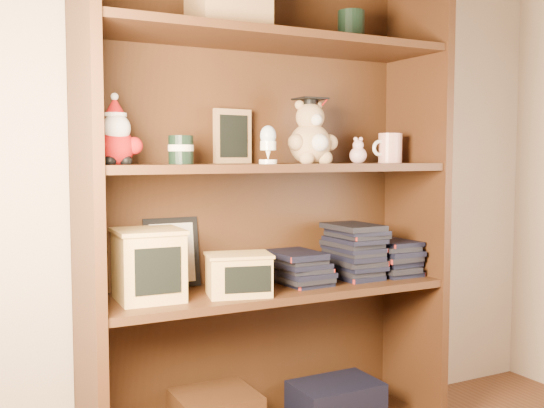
{
  "coord_description": "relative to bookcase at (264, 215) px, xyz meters",
  "views": [
    {
      "loc": [
        -0.76,
        -0.5,
        0.97
      ],
      "look_at": [
        0.18,
        1.3,
        0.82
      ],
      "focal_mm": 42.0,
      "sensor_mm": 36.0,
      "label": 1
    }
  ],
  "objects": [
    {
      "name": "book_stack_right",
      "position": [
        0.48,
        -0.05,
        -0.17
      ],
      "size": [
        0.14,
        0.2,
        0.11
      ],
      "color": "black",
      "rests_on": "shelf_lower"
    },
    {
      "name": "santa_plush",
      "position": [
        -0.5,
        -0.06,
        0.25
      ],
      "size": [
        0.15,
        0.11,
        0.21
      ],
      "color": "#A50F0F",
      "rests_on": "shelf_upper"
    },
    {
      "name": "teachers_tin",
      "position": [
        -0.3,
        -0.05,
        0.21
      ],
      "size": [
        0.08,
        0.08,
        0.08
      ],
      "color": "black",
      "rests_on": "shelf_upper"
    },
    {
      "name": "book_stack_left",
      "position": [
        0.1,
        -0.05,
        -0.17
      ],
      "size": [
        0.14,
        0.2,
        0.11
      ],
      "color": "black",
      "rests_on": "shelf_lower"
    },
    {
      "name": "teacher_mug",
      "position": [
        0.47,
        -0.05,
        0.22
      ],
      "size": [
        0.12,
        0.08,
        0.1
      ],
      "color": "silver",
      "rests_on": "shelf_upper"
    },
    {
      "name": "certificate_frame",
      "position": [
        -0.29,
        0.09,
        -0.12
      ],
      "size": [
        0.18,
        0.05,
        0.23
      ],
      "color": "black",
      "rests_on": "shelf_lower"
    },
    {
      "name": "pink_figurine",
      "position": [
        0.34,
        -0.05,
        0.21
      ],
      "size": [
        0.06,
        0.06,
        0.09
      ],
      "color": "beige",
      "rests_on": "shelf_upper"
    },
    {
      "name": "egg_cup",
      "position": [
        -0.05,
        -0.13,
        0.23
      ],
      "size": [
        0.06,
        0.06,
        0.12
      ],
      "color": "white",
      "rests_on": "shelf_upper"
    },
    {
      "name": "chalkboard_plaque",
      "position": [
        -0.08,
        0.06,
        0.26
      ],
      "size": [
        0.14,
        0.08,
        0.18
      ],
      "color": "#9E7547",
      "rests_on": "shelf_upper"
    },
    {
      "name": "shelf_lower",
      "position": [
        0.0,
        -0.05,
        -0.24
      ],
      "size": [
        1.14,
        0.33,
        0.02
      ],
      "color": "#402412",
      "rests_on": "ground"
    },
    {
      "name": "book_stack_mid",
      "position": [
        0.33,
        -0.05,
        -0.13
      ],
      "size": [
        0.14,
        0.2,
        0.19
      ],
      "color": "black",
      "rests_on": "shelf_lower"
    },
    {
      "name": "pencils_box",
      "position": [
        -0.15,
        -0.12,
        -0.16
      ],
      "size": [
        0.22,
        0.18,
        0.13
      ],
      "color": "tan",
      "rests_on": "shelf_lower"
    },
    {
      "name": "shelf_upper",
      "position": [
        0.0,
        -0.05,
        0.16
      ],
      "size": [
        1.14,
        0.33,
        0.02
      ],
      "color": "#402412",
      "rests_on": "ground"
    },
    {
      "name": "bookcase",
      "position": [
        0.0,
        0.0,
        0.0
      ],
      "size": [
        1.2,
        0.35,
        1.6
      ],
      "color": "#402412",
      "rests_on": "ground"
    },
    {
      "name": "grad_teddy_bear",
      "position": [
        0.14,
        -0.06,
        0.26
      ],
      "size": [
        0.18,
        0.16,
        0.22
      ],
      "color": "tan",
      "rests_on": "shelf_upper"
    },
    {
      "name": "treats_box",
      "position": [
        -0.41,
        -0.05,
        -0.12
      ],
      "size": [
        0.2,
        0.2,
        0.21
      ],
      "color": "tan",
      "rests_on": "shelf_lower"
    }
  ]
}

